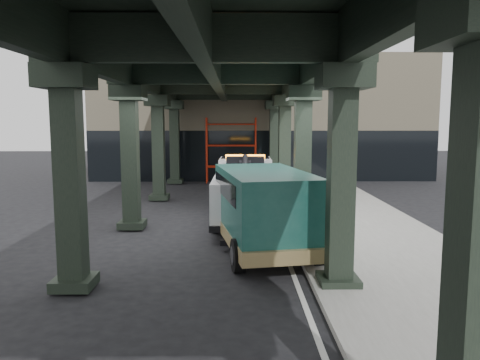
{
  "coord_description": "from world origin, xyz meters",
  "views": [
    {
      "loc": [
        0.25,
        -14.26,
        3.82
      ],
      "look_at": [
        0.42,
        2.39,
        1.7
      ],
      "focal_mm": 35.0,
      "sensor_mm": 36.0,
      "label": 1
    }
  ],
  "objects": [
    {
      "name": "building",
      "position": [
        2.0,
        20.0,
        4.0
      ],
      "size": [
        22.0,
        10.0,
        8.0
      ],
      "primitive_type": "cube",
      "color": "#C6B793",
      "rests_on": "ground"
    },
    {
      "name": "towed_van",
      "position": [
        1.01,
        -0.75,
        1.29
      ],
      "size": [
        3.24,
        6.21,
        2.4
      ],
      "rotation": [
        0.0,
        0.0,
        0.17
      ],
      "color": "#13453D",
      "rests_on": "ground"
    },
    {
      "name": "sidewalk",
      "position": [
        4.5,
        2.0,
        0.07
      ],
      "size": [
        5.0,
        40.0,
        0.15
      ],
      "primitive_type": "cube",
      "color": "gray",
      "rests_on": "ground"
    },
    {
      "name": "scaffolding",
      "position": [
        0.0,
        14.64,
        2.11
      ],
      "size": [
        3.08,
        0.88,
        4.0
      ],
      "color": "red",
      "rests_on": "ground"
    },
    {
      "name": "ground",
      "position": [
        0.0,
        0.0,
        0.0
      ],
      "size": [
        90.0,
        90.0,
        0.0
      ],
      "primitive_type": "plane",
      "color": "black",
      "rests_on": "ground"
    },
    {
      "name": "viaduct",
      "position": [
        -0.4,
        2.0,
        5.46
      ],
      "size": [
        7.4,
        32.0,
        6.4
      ],
      "color": "black",
      "rests_on": "ground"
    },
    {
      "name": "tow_truck",
      "position": [
        0.64,
        3.59,
        1.23
      ],
      "size": [
        2.47,
        7.78,
        2.53
      ],
      "rotation": [
        0.0,
        0.0,
        -0.02
      ],
      "color": "black",
      "rests_on": "ground"
    },
    {
      "name": "lane_stripe",
      "position": [
        1.7,
        2.0,
        0.01
      ],
      "size": [
        0.12,
        38.0,
        0.01
      ],
      "primitive_type": "cube",
      "color": "silver",
      "rests_on": "ground"
    }
  ]
}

